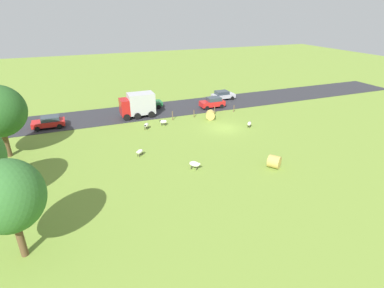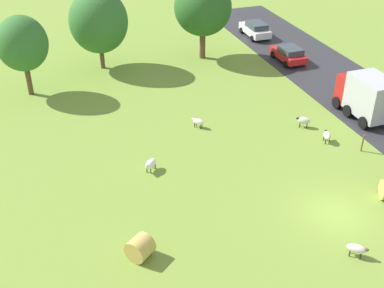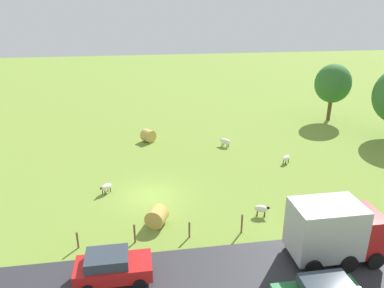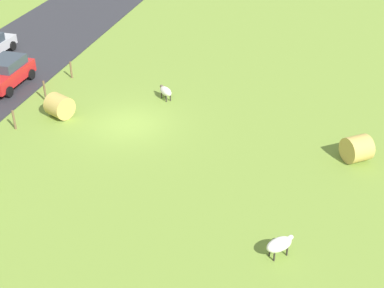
{
  "view_description": "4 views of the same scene",
  "coord_description": "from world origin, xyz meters",
  "px_view_note": "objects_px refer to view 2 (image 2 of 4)",
  "views": [
    {
      "loc": [
        -33.93,
        18.12,
        14.78
      ],
      "look_at": [
        -5.36,
        6.73,
        1.01
      ],
      "focal_mm": 28.58,
      "sensor_mm": 36.0,
      "label": 1
    },
    {
      "loc": [
        -15.49,
        -18.65,
        18.81
      ],
      "look_at": [
        -6.19,
        7.81,
        1.55
      ],
      "focal_mm": 46.49,
      "sensor_mm": 36.0,
      "label": 2
    },
    {
      "loc": [
        24.58,
        -0.82,
        13.56
      ],
      "look_at": [
        -6.29,
        4.11,
        1.53
      ],
      "focal_mm": 34.49,
      "sensor_mm": 36.0,
      "label": 3
    },
    {
      "loc": [
        -10.01,
        23.66,
        14.43
      ],
      "look_at": [
        -4.23,
        2.76,
        1.1
      ],
      "focal_mm": 51.27,
      "sensor_mm": 36.0,
      "label": 4
    }
  ],
  "objects_px": {
    "sheep_1": "(151,164)",
    "tree_1": "(98,21)",
    "sheep_0": "(198,122)",
    "sheep_3": "(304,121)",
    "tree_0": "(203,8)",
    "car_0": "(255,29)",
    "sheep_2": "(327,135)",
    "hay_bale_1": "(140,248)",
    "truck_0": "(367,95)",
    "sheep_4": "(357,249)",
    "tree_2": "(22,44)",
    "car_3": "(289,54)"
  },
  "relations": [
    {
      "from": "truck_0",
      "to": "car_0",
      "type": "relative_size",
      "value": 1.11
    },
    {
      "from": "car_0",
      "to": "sheep_2",
      "type": "bearing_deg",
      "value": -102.34
    },
    {
      "from": "sheep_3",
      "to": "sheep_0",
      "type": "bearing_deg",
      "value": 160.95
    },
    {
      "from": "sheep_3",
      "to": "car_3",
      "type": "xyz_separation_m",
      "value": [
        5.28,
        11.94,
        0.3
      ]
    },
    {
      "from": "sheep_2",
      "to": "car_0",
      "type": "relative_size",
      "value": 0.24
    },
    {
      "from": "tree_2",
      "to": "hay_bale_1",
      "type": "bearing_deg",
      "value": -79.7
    },
    {
      "from": "sheep_0",
      "to": "sheep_2",
      "type": "distance_m",
      "value": 9.56
    },
    {
      "from": "sheep_2",
      "to": "tree_2",
      "type": "relative_size",
      "value": 0.16
    },
    {
      "from": "hay_bale_1",
      "to": "tree_2",
      "type": "relative_size",
      "value": 0.19
    },
    {
      "from": "hay_bale_1",
      "to": "truck_0",
      "type": "height_order",
      "value": "truck_0"
    },
    {
      "from": "sheep_1",
      "to": "hay_bale_1",
      "type": "xyz_separation_m",
      "value": [
        -2.65,
        -7.56,
        0.09
      ]
    },
    {
      "from": "tree_1",
      "to": "car_3",
      "type": "height_order",
      "value": "tree_1"
    },
    {
      "from": "sheep_0",
      "to": "car_3",
      "type": "bearing_deg",
      "value": 35.88
    },
    {
      "from": "tree_2",
      "to": "tree_1",
      "type": "bearing_deg",
      "value": 27.87
    },
    {
      "from": "sheep_0",
      "to": "truck_0",
      "type": "distance_m",
      "value": 13.31
    },
    {
      "from": "sheep_2",
      "to": "car_3",
      "type": "xyz_separation_m",
      "value": [
        4.8,
        14.42,
        0.32
      ]
    },
    {
      "from": "tree_2",
      "to": "car_3",
      "type": "height_order",
      "value": "tree_2"
    },
    {
      "from": "sheep_1",
      "to": "hay_bale_1",
      "type": "relative_size",
      "value": 0.91
    },
    {
      "from": "sheep_1",
      "to": "truck_0",
      "type": "distance_m",
      "value": 17.99
    },
    {
      "from": "tree_0",
      "to": "car_3",
      "type": "xyz_separation_m",
      "value": [
        7.62,
        -3.88,
        -4.21
      ]
    },
    {
      "from": "tree_0",
      "to": "tree_1",
      "type": "height_order",
      "value": "tree_0"
    },
    {
      "from": "sheep_1",
      "to": "tree_2",
      "type": "xyz_separation_m",
      "value": [
        -6.69,
        14.69,
        4.0
      ]
    },
    {
      "from": "sheep_2",
      "to": "tree_2",
      "type": "distance_m",
      "value": 25.3
    },
    {
      "from": "sheep_1",
      "to": "sheep_3",
      "type": "distance_m",
      "value": 12.65
    },
    {
      "from": "sheep_0",
      "to": "sheep_3",
      "type": "xyz_separation_m",
      "value": [
        7.6,
        -2.62,
        0.05
      ]
    },
    {
      "from": "sheep_4",
      "to": "truck_0",
      "type": "xyz_separation_m",
      "value": [
        9.79,
        12.91,
        1.38
      ]
    },
    {
      "from": "sheep_2",
      "to": "hay_bale_1",
      "type": "relative_size",
      "value": 0.84
    },
    {
      "from": "sheep_4",
      "to": "tree_0",
      "type": "relative_size",
      "value": 0.14
    },
    {
      "from": "car_0",
      "to": "tree_1",
      "type": "bearing_deg",
      "value": -170.1
    },
    {
      "from": "hay_bale_1",
      "to": "tree_0",
      "type": "bearing_deg",
      "value": 63.01
    },
    {
      "from": "sheep_2",
      "to": "sheep_3",
      "type": "distance_m",
      "value": 2.53
    },
    {
      "from": "sheep_0",
      "to": "tree_2",
      "type": "distance_m",
      "value": 16.02
    },
    {
      "from": "sheep_1",
      "to": "sheep_2",
      "type": "bearing_deg",
      "value": -3.03
    },
    {
      "from": "sheep_3",
      "to": "tree_2",
      "type": "xyz_separation_m",
      "value": [
        -19.21,
        12.89,
        3.99
      ]
    },
    {
      "from": "tree_0",
      "to": "car_0",
      "type": "height_order",
      "value": "tree_0"
    },
    {
      "from": "sheep_3",
      "to": "tree_0",
      "type": "distance_m",
      "value": 16.62
    },
    {
      "from": "sheep_1",
      "to": "tree_2",
      "type": "bearing_deg",
      "value": 114.48
    },
    {
      "from": "sheep_0",
      "to": "car_3",
      "type": "distance_m",
      "value": 15.89
    },
    {
      "from": "tree_1",
      "to": "sheep_0",
      "type": "bearing_deg",
      "value": -71.47
    },
    {
      "from": "sheep_4",
      "to": "car_0",
      "type": "height_order",
      "value": "car_0"
    },
    {
      "from": "sheep_1",
      "to": "tree_0",
      "type": "height_order",
      "value": "tree_0"
    },
    {
      "from": "sheep_1",
      "to": "hay_bale_1",
      "type": "height_order",
      "value": "hay_bale_1"
    },
    {
      "from": "sheep_3",
      "to": "tree_1",
      "type": "distance_m",
      "value": 21.0
    },
    {
      "from": "sheep_1",
      "to": "truck_0",
      "type": "height_order",
      "value": "truck_0"
    },
    {
      "from": "sheep_3",
      "to": "tree_1",
      "type": "height_order",
      "value": "tree_1"
    },
    {
      "from": "sheep_0",
      "to": "hay_bale_1",
      "type": "xyz_separation_m",
      "value": [
        -7.57,
        -11.98,
        0.13
      ]
    },
    {
      "from": "sheep_1",
      "to": "sheep_2",
      "type": "xyz_separation_m",
      "value": [
        13.0,
        -0.69,
        -0.0
      ]
    },
    {
      "from": "sheep_4",
      "to": "tree_0",
      "type": "xyz_separation_m",
      "value": [
        2.1,
        28.88,
        4.56
      ]
    },
    {
      "from": "sheep_1",
      "to": "tree_1",
      "type": "xyz_separation_m",
      "value": [
        0.25,
        18.36,
        4.02
      ]
    },
    {
      "from": "car_3",
      "to": "sheep_0",
      "type": "bearing_deg",
      "value": -144.12
    }
  ]
}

